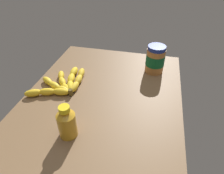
% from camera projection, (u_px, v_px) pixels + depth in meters
% --- Properties ---
extents(ground_plane, '(0.93, 0.71, 0.04)m').
position_uv_depth(ground_plane, '(103.00, 99.00, 0.92)').
color(ground_plane, brown).
extents(banana_bunch, '(0.29, 0.23, 0.03)m').
position_uv_depth(banana_bunch, '(64.00, 83.00, 0.96)').
color(banana_bunch, yellow).
rests_on(banana_bunch, ground_plane).
extents(peanut_butter_jar, '(0.10, 0.10, 0.15)m').
position_uv_depth(peanut_butter_jar, '(155.00, 59.00, 1.04)').
color(peanut_butter_jar, '#B27238').
rests_on(peanut_butter_jar, ground_plane).
extents(honey_bottle, '(0.07, 0.07, 0.14)m').
position_uv_depth(honey_bottle, '(67.00, 122.00, 0.70)').
color(honey_bottle, gold).
rests_on(honey_bottle, ground_plane).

